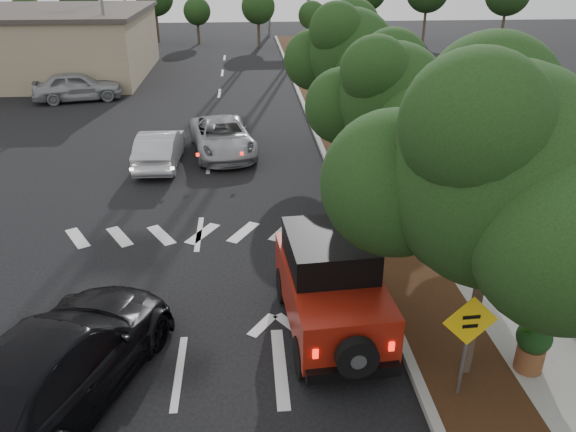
{
  "coord_description": "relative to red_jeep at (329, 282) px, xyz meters",
  "views": [
    {
      "loc": [
        1.48,
        -8.83,
        7.54
      ],
      "look_at": [
        2.39,
        3.0,
        1.91
      ],
      "focal_mm": 35.0,
      "sensor_mm": 36.0,
      "label": 1
    }
  ],
  "objects": [
    {
      "name": "ground",
      "position": [
        -3.14,
        -1.33,
        -1.1
      ],
      "size": [
        120.0,
        120.0,
        0.0
      ],
      "primitive_type": "plane",
      "color": "black",
      "rests_on": "ground"
    },
    {
      "name": "curb",
      "position": [
        1.46,
        10.67,
        -1.03
      ],
      "size": [
        0.2,
        70.0,
        0.15
      ],
      "primitive_type": "cube",
      "color": "#9E9B93",
      "rests_on": "ground"
    },
    {
      "name": "planting_strip",
      "position": [
        2.46,
        10.67,
        -1.04
      ],
      "size": [
        1.8,
        70.0,
        0.12
      ],
      "primitive_type": "cube",
      "color": "black",
      "rests_on": "ground"
    },
    {
      "name": "sidewalk",
      "position": [
        4.36,
        10.67,
        -1.04
      ],
      "size": [
        2.0,
        70.0,
        0.12
      ],
      "primitive_type": "cube",
      "color": "gray",
      "rests_on": "ground"
    },
    {
      "name": "hedge",
      "position": [
        5.76,
        10.67,
        -0.7
      ],
      "size": [
        0.8,
        70.0,
        0.8
      ],
      "primitive_type": "cube",
      "color": "black",
      "rests_on": "ground"
    },
    {
      "name": "transmission_tower",
      "position": [
        2.86,
        46.67,
        -1.1
      ],
      "size": [
        7.0,
        4.0,
        28.0
      ],
      "primitive_type": null,
      "color": "slate",
      "rests_on": "ground"
    },
    {
      "name": "street_tree_near",
      "position": [
        2.46,
        -1.83,
        -1.1
      ],
      "size": [
        3.8,
        3.8,
        5.92
      ],
      "primitive_type": null,
      "color": "black",
      "rests_on": "ground"
    },
    {
      "name": "street_tree_mid",
      "position": [
        2.46,
        5.17,
        -1.1
      ],
      "size": [
        3.2,
        3.2,
        5.32
      ],
      "primitive_type": null,
      "color": "black",
      "rests_on": "ground"
    },
    {
      "name": "street_tree_far",
      "position": [
        2.46,
        11.67,
        -1.1
      ],
      "size": [
        3.4,
        3.4,
        5.62
      ],
      "primitive_type": null,
      "color": "black",
      "rests_on": "ground"
    },
    {
      "name": "light_pole_a",
      "position": [
        -9.64,
        24.67,
        -1.1
      ],
      "size": [
        2.0,
        0.22,
        9.0
      ],
      "primitive_type": null,
      "color": "slate",
      "rests_on": "ground"
    },
    {
      "name": "light_pole_b",
      "position": [
        -10.64,
        36.67,
        -1.1
      ],
      "size": [
        2.0,
        0.22,
        9.0
      ],
      "primitive_type": null,
      "color": "slate",
      "rests_on": "ground"
    },
    {
      "name": "red_jeep",
      "position": [
        0.0,
        0.0,
        0.0
      ],
      "size": [
        2.15,
        4.34,
        2.17
      ],
      "rotation": [
        0.0,
        0.0,
        0.07
      ],
      "color": "black",
      "rests_on": "ground"
    },
    {
      "name": "silver_suv_ahead",
      "position": [
        -2.64,
        11.92,
        -0.41
      ],
      "size": [
        3.12,
        5.28,
        1.38
      ],
      "primitive_type": "imported",
      "rotation": [
        0.0,
        0.0,
        0.18
      ],
      "color": "#97999E",
      "rests_on": "ground"
    },
    {
      "name": "black_suv_oncoming",
      "position": [
        -5.19,
        -1.91,
        -0.27
      ],
      "size": [
        4.11,
        6.15,
        1.65
      ],
      "primitive_type": "imported",
      "rotation": [
        0.0,
        0.0,
        2.8
      ],
      "color": "black",
      "rests_on": "ground"
    },
    {
      "name": "silver_sedan_oncoming",
      "position": [
        -4.99,
        10.72,
        -0.42
      ],
      "size": [
        1.56,
        4.18,
        1.37
      ],
      "primitive_type": "imported",
      "rotation": [
        0.0,
        0.0,
        3.11
      ],
      "color": "#B9BAC2",
      "rests_on": "ground"
    },
    {
      "name": "parked_suv",
      "position": [
        -10.83,
        21.49,
        -0.3
      ],
      "size": [
        4.99,
        2.9,
        1.6
      ],
      "primitive_type": "imported",
      "rotation": [
        0.0,
        0.0,
        1.8
      ],
      "color": "#96999D",
      "rests_on": "ground"
    },
    {
      "name": "speed_hump_sign",
      "position": [
        2.09,
        -2.44,
        0.38
      ],
      "size": [
        1.01,
        0.1,
        2.14
      ],
      "rotation": [
        0.0,
        0.0,
        0.05
      ],
      "color": "slate",
      "rests_on": "ground"
    },
    {
      "name": "terracotta_planter",
      "position": [
        3.68,
        -1.89,
        -0.32
      ],
      "size": [
        0.67,
        0.67,
        1.16
      ],
      "rotation": [
        0.0,
        0.0,
        -0.12
      ],
      "color": "brown",
      "rests_on": "ground"
    }
  ]
}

